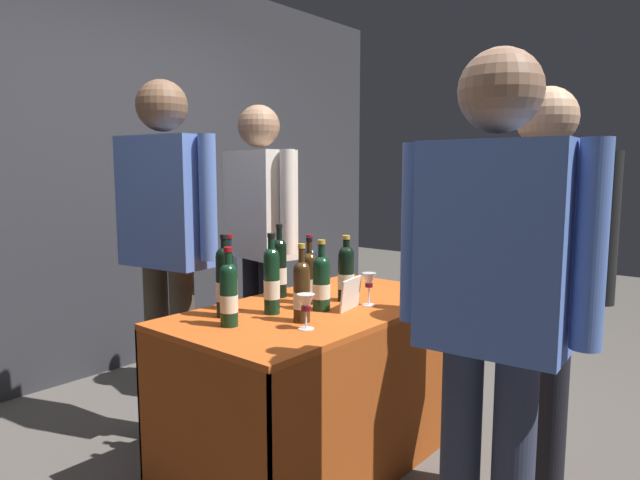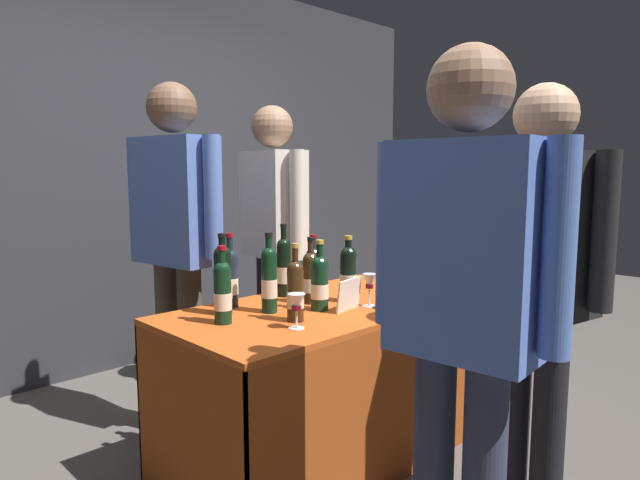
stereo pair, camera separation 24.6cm
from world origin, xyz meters
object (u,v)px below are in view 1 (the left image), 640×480
Objects in this scene: display_bottle_0 at (302,290)px; taster_foreground_right at (493,291)px; wine_glass_near_vendor at (369,282)px; vendor_presenter at (166,225)px; wine_glass_mid at (306,304)px; featured_wine_bottle at (346,272)px; tasting_table at (320,354)px.

taster_foreground_right reaches higher than display_bottle_0.
vendor_presenter is at bearing 117.66° from wine_glass_near_vendor.
wine_glass_mid is 0.08× the size of taster_foreground_right.
display_bottle_0 is at bearing -168.22° from featured_wine_bottle.
taster_foreground_right is at bearing -123.85° from wine_glass_near_vendor.
tasting_table is 0.49m from wine_glass_mid.
display_bottle_0 reaches higher than tasting_table.
tasting_table is at bearing 169.33° from featured_wine_bottle.
wine_glass_near_vendor is 0.08× the size of vendor_presenter.
taster_foreground_right is at bearing -98.92° from display_bottle_0.
featured_wine_bottle is at bearing 88.90° from wine_glass_near_vendor.
wine_glass_near_vendor is at bearing 19.41° from vendor_presenter.
display_bottle_0 is at bearing -4.23° from vendor_presenter.
taster_foreground_right reaches higher than wine_glass_mid.
display_bottle_0 is 0.18× the size of vendor_presenter.
vendor_presenter is at bearing 94.01° from display_bottle_0.
featured_wine_bottle is (0.15, -0.03, 0.36)m from tasting_table.
taster_foreground_right reaches higher than wine_glass_near_vendor.
wine_glass_near_vendor is at bearing -46.76° from tasting_table.
vendor_presenter reaches higher than taster_foreground_right.
wine_glass_mid is at bearing -160.56° from featured_wine_bottle.
wine_glass_near_vendor is (0.40, -0.05, -0.02)m from display_bottle_0.
vendor_presenter is at bearing 113.27° from tasting_table.
wine_glass_near_vendor is (0.15, -0.16, 0.33)m from tasting_table.
taster_foreground_right reaches higher than featured_wine_bottle.
featured_wine_bottle is 0.97× the size of display_bottle_0.
vendor_presenter is (0.01, 0.91, 0.25)m from wine_glass_mid.
wine_glass_mid is at bearing -148.35° from tasting_table.
vendor_presenter is at bearing -7.51° from taster_foreground_right.
display_bottle_0 is (-0.40, -0.08, -0.01)m from featured_wine_bottle.
wine_glass_mid is at bearing -8.85° from vendor_presenter.
display_bottle_0 is at bearing 50.52° from wine_glass_mid.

